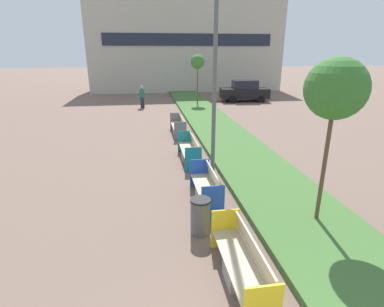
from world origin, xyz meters
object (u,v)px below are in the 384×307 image
(sapling_tree_near, at_px, (336,90))
(parked_car_distant, at_px, (244,91))
(bench_yellow_frame, at_px, (242,266))
(sapling_tree_far, at_px, (198,62))
(street_lamp_post, at_px, (216,26))
(bench_blue_frame, at_px, (207,189))
(bench_grey_frame, at_px, (179,127))
(bench_teal_frame, at_px, (190,152))
(litter_bin, at_px, (200,216))
(pedestrian_walking, at_px, (142,97))

(sapling_tree_near, xyz_separation_m, parked_car_distant, (4.50, 19.76, -2.50))
(bench_yellow_frame, distance_m, sapling_tree_far, 20.29)
(street_lamp_post, distance_m, sapling_tree_far, 14.75)
(bench_blue_frame, relative_size, sapling_tree_near, 0.50)
(bench_yellow_frame, bearing_deg, parked_car_distant, 71.86)
(bench_grey_frame, bearing_deg, bench_teal_frame, -90.00)
(bench_grey_frame, relative_size, parked_car_distant, 0.56)
(bench_blue_frame, height_order, bench_teal_frame, same)
(bench_blue_frame, distance_m, litter_bin, 1.71)
(litter_bin, bearing_deg, pedestrian_walking, 94.74)
(bench_blue_frame, height_order, parked_car_distant, parked_car_distant)
(litter_bin, xyz_separation_m, sapling_tree_far, (3.01, 18.14, 2.97))
(sapling_tree_near, bearing_deg, sapling_tree_far, 90.00)
(bench_grey_frame, bearing_deg, sapling_tree_far, 74.09)
(bench_blue_frame, relative_size, pedestrian_walking, 1.20)
(bench_blue_frame, bearing_deg, sapling_tree_far, 81.30)
(parked_car_distant, bearing_deg, bench_yellow_frame, -103.67)
(bench_blue_frame, xyz_separation_m, sapling_tree_near, (2.53, -1.70, 3.05))
(bench_grey_frame, relative_size, pedestrian_walking, 1.40)
(bench_blue_frame, height_order, street_lamp_post, street_lamp_post)
(bench_teal_frame, relative_size, street_lamp_post, 0.27)
(street_lamp_post, xyz_separation_m, parked_car_distant, (6.42, 16.10, -4.07))
(street_lamp_post, relative_size, parked_car_distant, 2.12)
(bench_teal_frame, bearing_deg, bench_yellow_frame, -90.01)
(bench_yellow_frame, relative_size, street_lamp_post, 0.25)
(bench_teal_frame, xyz_separation_m, street_lamp_post, (0.61, -1.55, 4.60))
(sapling_tree_far, bearing_deg, bench_yellow_frame, -97.23)
(bench_teal_frame, bearing_deg, parked_car_distant, 64.22)
(bench_yellow_frame, xyz_separation_m, litter_bin, (-0.49, 1.75, 0.08))
(bench_grey_frame, relative_size, sapling_tree_near, 0.58)
(litter_bin, bearing_deg, bench_blue_frame, 73.57)
(litter_bin, height_order, sapling_tree_near, sapling_tree_near)
(pedestrian_walking, height_order, parked_car_distant, parked_car_distant)
(bench_yellow_frame, xyz_separation_m, parked_car_distant, (7.03, 21.45, 0.54))
(bench_teal_frame, height_order, litter_bin, bench_teal_frame)
(bench_yellow_frame, height_order, bench_blue_frame, same)
(litter_bin, bearing_deg, sapling_tree_near, -1.18)
(bench_yellow_frame, distance_m, bench_teal_frame, 6.90)
(bench_yellow_frame, relative_size, parked_car_distant, 0.53)
(bench_teal_frame, bearing_deg, sapling_tree_near, -64.16)
(litter_bin, relative_size, sapling_tree_near, 0.22)
(street_lamp_post, bearing_deg, litter_bin, -106.93)
(parked_car_distant, bearing_deg, bench_blue_frame, -106.80)
(sapling_tree_near, distance_m, sapling_tree_far, 18.21)
(bench_teal_frame, height_order, pedestrian_walking, pedestrian_walking)
(street_lamp_post, distance_m, sapling_tree_near, 4.42)
(bench_yellow_frame, bearing_deg, litter_bin, 105.47)
(bench_yellow_frame, bearing_deg, sapling_tree_near, 33.84)
(bench_teal_frame, height_order, street_lamp_post, street_lamp_post)
(bench_blue_frame, distance_m, pedestrian_walking, 16.21)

